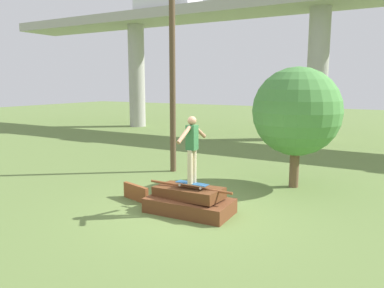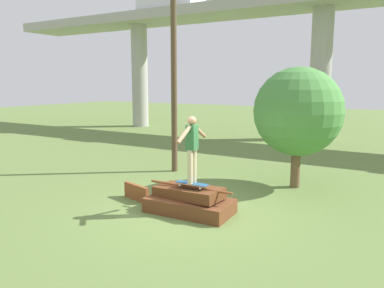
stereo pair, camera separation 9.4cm
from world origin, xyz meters
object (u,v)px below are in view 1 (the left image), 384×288
at_px(skater, 192,145).
at_px(car_on_overpass_right, 167,2).
at_px(tree_behind_left, 297,112).
at_px(skateboard, 192,184).
at_px(utility_pole, 172,63).

height_order(skater, car_on_overpass_right, car_on_overpass_right).
bearing_deg(tree_behind_left, skateboard, -112.56).
xyz_separation_m(skater, utility_pole, (-2.69, 3.41, 2.03)).
relative_size(skater, car_on_overpass_right, 0.38).
xyz_separation_m(skateboard, utility_pole, (-2.69, 3.41, 2.93)).
distance_m(skateboard, car_on_overpass_right, 18.00).
height_order(car_on_overpass_right, tree_behind_left, car_on_overpass_right).
height_order(skateboard, car_on_overpass_right, car_on_overpass_right).
relative_size(skateboard, tree_behind_left, 0.23).
bearing_deg(skateboard, car_on_overpass_right, 125.32).
relative_size(skateboard, car_on_overpass_right, 0.20).
distance_m(skateboard, skater, 0.90).
bearing_deg(utility_pole, skateboard, -51.65).
distance_m(skater, tree_behind_left, 3.82).
xyz_separation_m(skateboard, car_on_overpass_right, (-9.50, 13.41, 7.35)).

